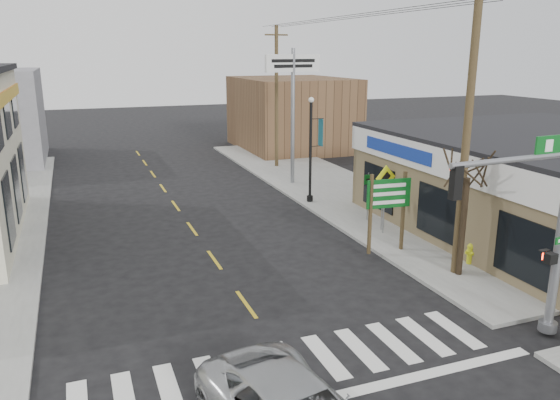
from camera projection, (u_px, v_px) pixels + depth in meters
name	position (u px, v px, depth m)	size (l,w,h in m)	color
ground	(295.00, 373.00, 13.28)	(140.00, 140.00, 0.00)	black
sidewalk_right	(361.00, 203.00, 28.08)	(6.00, 38.00, 0.13)	gray
center_line	(214.00, 260.00, 20.50)	(0.12, 56.00, 0.01)	gold
crosswalk	(289.00, 364.00, 13.64)	(11.00, 2.20, 0.01)	silver
thrift_store	(557.00, 187.00, 23.15)	(12.00, 14.00, 4.00)	#786748
bldg_distant_right	(292.00, 113.00, 43.73)	(8.00, 10.00, 5.60)	brown
traffic_signal_pole	(544.00, 220.00, 13.96)	(4.31, 0.36, 5.46)	gray
guide_sign	(388.00, 202.00, 20.48)	(1.77, 0.14, 3.09)	#4B3B22
fire_hydrant	(470.00, 253.00, 19.70)	(0.24, 0.24, 0.76)	#C9D218
ped_crossing_sign	(385.00, 185.00, 23.43)	(1.08, 0.08, 2.77)	gray
lamp_post	(312.00, 142.00, 27.31)	(0.69, 0.54, 5.29)	black
dance_center_sign	(293.00, 84.00, 30.63)	(3.60, 0.22, 7.65)	gray
bare_tree	(469.00, 160.00, 17.82)	(2.56, 2.56, 5.12)	black
shrub_front	(498.00, 247.00, 20.21)	(1.21, 1.21, 0.90)	#1A3614
shrub_back	(419.00, 216.00, 24.31)	(1.01, 1.01, 0.76)	black
utility_pole_near	(468.00, 121.00, 17.69)	(1.78, 0.27, 10.25)	#472A1F
utility_pole_far	(277.00, 96.00, 35.63)	(1.58, 0.24, 9.08)	#41251B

